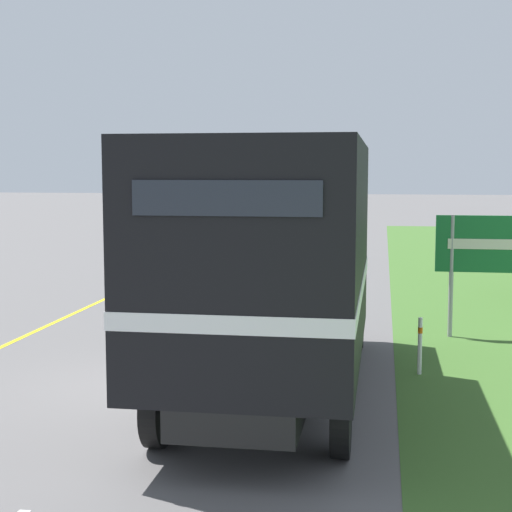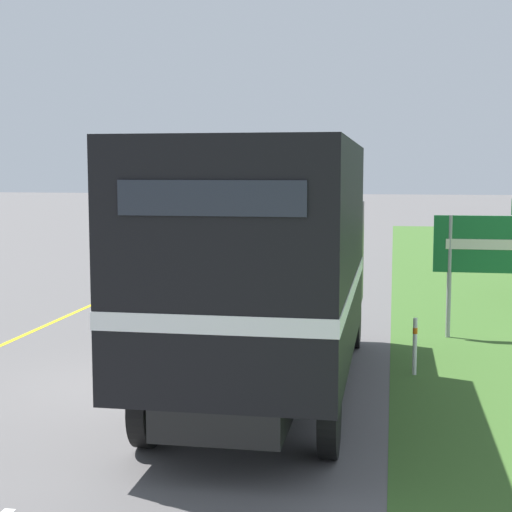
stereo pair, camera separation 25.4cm
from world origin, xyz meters
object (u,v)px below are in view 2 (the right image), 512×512
object	(u,v)px
lead_car_white	(236,239)
highway_sign	(492,248)
delineator_post	(415,345)
horse_trailer_truck	(267,260)

from	to	relation	value
lead_car_white	highway_sign	size ratio (longest dim) A/B	1.50
highway_sign	delineator_post	world-z (taller)	highway_sign
horse_trailer_truck	delineator_post	bearing A→B (deg)	37.31
highway_sign	delineator_post	distance (m)	3.71
lead_car_white	highway_sign	bearing A→B (deg)	-56.45
highway_sign	delineator_post	size ratio (longest dim) A/B	2.96
lead_car_white	delineator_post	distance (m)	15.49
lead_car_white	highway_sign	xyz separation A→B (m)	(7.44, -11.22, 0.91)
delineator_post	horse_trailer_truck	bearing A→B (deg)	-142.69
lead_car_white	delineator_post	world-z (taller)	lead_car_white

